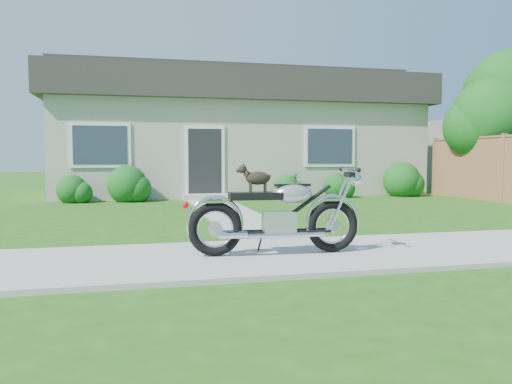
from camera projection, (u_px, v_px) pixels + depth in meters
ground at (405, 251)px, 6.69m from camera, size 80.00×80.00×0.00m
sidewalk at (405, 249)px, 6.69m from camera, size 24.00×2.20×0.04m
walkway at (228, 212)px, 11.20m from camera, size 1.20×8.00×0.03m
house at (235, 132)px, 18.18m from camera, size 12.60×7.03×4.50m
fence at (504, 169)px, 13.66m from camera, size 0.12×6.62×1.90m
tree_near at (496, 121)px, 15.22m from camera, size 2.47×2.39×3.67m
shrub_row at (268, 184)px, 14.99m from camera, size 11.04×1.19×1.19m
potted_plant_left at (135, 189)px, 14.15m from camera, size 0.77×0.71×0.71m
potted_plant_right at (295, 185)px, 15.24m from camera, size 0.56×0.56×0.81m
motorcycle_with_dog at (279, 214)px, 6.21m from camera, size 2.22×0.60×1.11m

